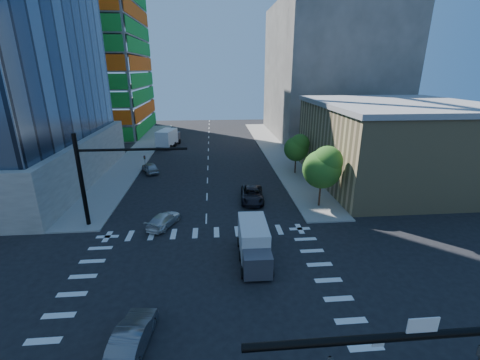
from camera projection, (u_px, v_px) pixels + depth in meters
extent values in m
plane|color=black|center=(204.00, 297.00, 21.67)|extent=(160.00, 160.00, 0.00)
cube|color=silver|center=(204.00, 296.00, 21.67)|extent=(20.00, 20.00, 0.01)
cube|color=gray|center=(275.00, 150.00, 60.32)|extent=(5.00, 60.00, 0.15)
cube|color=gray|center=(139.00, 153.00, 58.29)|extent=(5.00, 60.00, 0.15)
cube|color=#1A912D|center=(138.00, 22.00, 70.81)|extent=(0.12, 24.00, 49.00)
cube|color=#E1530D|center=(52.00, 11.00, 57.93)|extent=(24.00, 0.12, 49.00)
cube|color=tan|center=(394.00, 145.00, 42.77)|extent=(20.00, 22.00, 10.00)
cube|color=gray|center=(400.00, 104.00, 41.04)|extent=(20.50, 22.50, 0.60)
cube|color=#595550|center=(329.00, 72.00, 71.06)|extent=(24.00, 30.00, 28.00)
cylinder|color=black|center=(421.00, 336.00, 8.90)|extent=(10.00, 0.24, 0.24)
imported|color=black|center=(478.00, 360.00, 9.42)|extent=(0.16, 0.20, 1.00)
cube|color=white|center=(423.00, 326.00, 8.79)|extent=(0.90, 0.04, 0.50)
cylinder|color=black|center=(81.00, 181.00, 30.04)|extent=(0.40, 0.40, 9.00)
cylinder|color=black|center=(133.00, 150.00, 29.50)|extent=(10.00, 0.24, 0.24)
imported|color=black|center=(145.00, 161.00, 29.94)|extent=(0.16, 0.20, 1.00)
cylinder|color=#382316|center=(320.00, 196.00, 35.44)|extent=(0.20, 0.20, 2.27)
sphere|color=#195416|center=(322.00, 169.00, 34.43)|extent=(4.16, 4.16, 4.16)
sphere|color=#477B29|center=(327.00, 161.00, 33.86)|extent=(3.25, 3.25, 3.25)
cylinder|color=#382316|center=(295.00, 166.00, 46.82)|extent=(0.20, 0.20, 1.92)
sphere|color=#195416|center=(296.00, 149.00, 45.97)|extent=(3.52, 3.52, 3.52)
sphere|color=#477B29|center=(300.00, 144.00, 45.45)|extent=(2.75, 2.75, 2.75)
imported|color=black|center=(252.00, 195.00, 37.18)|extent=(2.96, 5.67, 1.53)
imported|color=silver|center=(164.00, 220.00, 31.27)|extent=(3.39, 4.81, 1.29)
imported|color=#9DA0A4|center=(150.00, 168.00, 47.45)|extent=(3.43, 4.77, 1.51)
imported|color=#55565B|center=(132.00, 337.00, 17.44)|extent=(2.15, 4.77, 1.52)
cube|color=silver|center=(254.00, 242.00, 25.07)|extent=(2.28, 4.60, 2.37)
cube|color=#46454E|center=(254.00, 249.00, 25.27)|extent=(2.13, 1.68, 1.73)
cube|color=white|center=(169.00, 136.00, 63.19)|extent=(3.77, 5.85, 2.81)
cube|color=#46454E|center=(169.00, 140.00, 63.41)|extent=(2.87, 2.47, 2.05)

